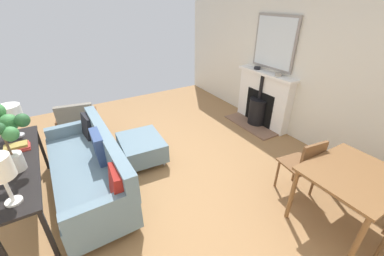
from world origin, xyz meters
The scene contains 15 objects.
ground_plane centered at (0.00, 0.00, 0.00)m, with size 5.64×6.24×0.01m, color olive.
wall_left centered at (-2.82, 0.00, 1.40)m, with size 0.12×6.24×2.79m, color silver.
fireplace centered at (-2.63, -0.30, 0.47)m, with size 0.58×1.32×1.09m.
mirror_over_mantel centered at (-2.73, -0.30, 1.62)m, with size 0.04×0.94×0.95m.
mantel_bowl_near centered at (-2.64, -0.55, 1.12)m, with size 0.13×0.13×0.05m.
mantel_bowl_far centered at (-2.64, -0.02, 1.12)m, with size 0.13×0.13×0.05m.
sofa centered at (0.76, 0.02, 0.36)m, with size 0.80×2.02×0.84m.
ottoman centered at (-0.06, -0.32, 0.24)m, with size 0.69×0.81×0.39m.
armchair_accent centered at (0.69, -1.57, 0.42)m, with size 0.76×0.69×0.75m.
console_table centered at (1.47, 0.03, 0.66)m, with size 0.42×1.81×0.74m.
table_lamp_near_end centered at (1.47, -0.65, 1.07)m, with size 0.27×0.27×0.43m.
potted_plant centered at (1.44, 0.14, 1.18)m, with size 0.48×0.47×0.69m.
book_stack centered at (1.47, -0.29, 0.77)m, with size 0.28×0.22×0.07m.
dining_table centered at (-1.56, 2.06, 0.64)m, with size 0.96×0.83×0.74m.
dining_chair_near_fireplace centered at (-1.55, 1.50, 0.51)m, with size 0.45×0.45×0.86m.
Camera 1 is at (0.91, 2.87, 2.35)m, focal length 22.54 mm.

